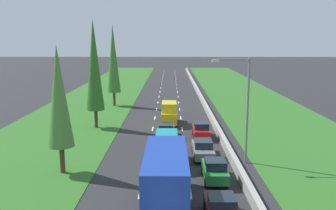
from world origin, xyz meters
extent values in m
plane|color=#28282B|center=(0.00, 60.00, 0.00)|extent=(300.00, 300.00, 0.00)
cube|color=#2D6623|center=(-12.65, 60.00, 0.02)|extent=(14.00, 140.00, 0.04)
cube|color=#2D6623|center=(14.35, 60.00, 0.02)|extent=(14.00, 140.00, 0.04)
cube|color=#9E9B93|center=(5.70, 60.00, 0.42)|extent=(0.44, 120.00, 0.85)
cube|color=white|center=(-1.75, 21.00, 0.01)|extent=(0.14, 2.00, 0.01)
cube|color=white|center=(-1.75, 27.00, 0.01)|extent=(0.14, 2.00, 0.01)
cube|color=white|center=(-1.75, 33.00, 0.01)|extent=(0.14, 2.00, 0.01)
cube|color=white|center=(-1.75, 39.00, 0.01)|extent=(0.14, 2.00, 0.01)
cube|color=white|center=(-1.75, 45.00, 0.01)|extent=(0.14, 2.00, 0.01)
cube|color=white|center=(-1.75, 51.00, 0.01)|extent=(0.14, 2.00, 0.01)
cube|color=white|center=(-1.75, 57.00, 0.01)|extent=(0.14, 2.00, 0.01)
cube|color=white|center=(-1.75, 63.00, 0.01)|extent=(0.14, 2.00, 0.01)
cube|color=white|center=(-1.75, 69.00, 0.01)|extent=(0.14, 2.00, 0.01)
cube|color=white|center=(-1.75, 75.00, 0.01)|extent=(0.14, 2.00, 0.01)
cube|color=white|center=(-1.75, 81.00, 0.01)|extent=(0.14, 2.00, 0.01)
cube|color=white|center=(-1.75, 87.00, 0.01)|extent=(0.14, 2.00, 0.01)
cube|color=white|center=(-1.75, 93.00, 0.01)|extent=(0.14, 2.00, 0.01)
cube|color=white|center=(-1.75, 99.00, 0.01)|extent=(0.14, 2.00, 0.01)
cube|color=white|center=(-1.75, 105.00, 0.01)|extent=(0.14, 2.00, 0.01)
cube|color=white|center=(-1.75, 111.00, 0.01)|extent=(0.14, 2.00, 0.01)
cube|color=white|center=(-1.75, 117.00, 0.01)|extent=(0.14, 2.00, 0.01)
cube|color=white|center=(1.75, 21.00, 0.01)|extent=(0.14, 2.00, 0.01)
cube|color=white|center=(1.75, 27.00, 0.01)|extent=(0.14, 2.00, 0.01)
cube|color=white|center=(1.75, 33.00, 0.01)|extent=(0.14, 2.00, 0.01)
cube|color=white|center=(1.75, 39.00, 0.01)|extent=(0.14, 2.00, 0.01)
cube|color=white|center=(1.75, 45.00, 0.01)|extent=(0.14, 2.00, 0.01)
cube|color=white|center=(1.75, 51.00, 0.01)|extent=(0.14, 2.00, 0.01)
cube|color=white|center=(1.75, 57.00, 0.01)|extent=(0.14, 2.00, 0.01)
cube|color=white|center=(1.75, 63.00, 0.01)|extent=(0.14, 2.00, 0.01)
cube|color=white|center=(1.75, 69.00, 0.01)|extent=(0.14, 2.00, 0.01)
cube|color=white|center=(1.75, 75.00, 0.01)|extent=(0.14, 2.00, 0.01)
cube|color=white|center=(1.75, 81.00, 0.01)|extent=(0.14, 2.00, 0.01)
cube|color=white|center=(1.75, 87.00, 0.01)|extent=(0.14, 2.00, 0.01)
cube|color=white|center=(1.75, 93.00, 0.01)|extent=(0.14, 2.00, 0.01)
cube|color=white|center=(1.75, 99.00, 0.01)|extent=(0.14, 2.00, 0.01)
cube|color=white|center=(1.75, 105.00, 0.01)|extent=(0.14, 2.00, 0.01)
cube|color=white|center=(1.75, 111.00, 0.01)|extent=(0.14, 2.00, 0.01)
cube|color=white|center=(1.75, 117.00, 0.01)|extent=(0.14, 2.00, 0.01)
cube|color=maroon|center=(3.29, 17.08, 0.70)|extent=(1.68, 3.90, 0.76)
cube|color=#19232D|center=(3.29, 16.78, 1.40)|extent=(1.52, 1.60, 0.64)
cylinder|color=black|center=(2.53, 18.28, 0.32)|extent=(0.22, 0.64, 0.64)
cylinder|color=black|center=(4.05, 18.28, 0.32)|extent=(0.22, 0.64, 0.64)
cube|color=black|center=(0.10, 18.25, 0.60)|extent=(2.20, 9.40, 0.56)
cube|color=orange|center=(0.10, 21.85, 2.13)|extent=(2.40, 2.20, 2.50)
cube|color=#19389E|center=(0.10, 17.15, 2.53)|extent=(2.44, 7.20, 3.30)
cylinder|color=black|center=(-1.02, 21.55, 0.32)|extent=(0.22, 0.64, 0.64)
cylinder|color=black|center=(1.22, 21.55, 0.32)|extent=(0.22, 0.64, 0.64)
cube|color=#237A33|center=(3.70, 23.30, 0.70)|extent=(1.68, 3.90, 0.76)
cube|color=#19232D|center=(3.70, 23.00, 1.40)|extent=(1.52, 1.60, 0.64)
cylinder|color=black|center=(2.94, 24.51, 0.32)|extent=(0.22, 0.64, 0.64)
cylinder|color=black|center=(4.46, 24.51, 0.32)|extent=(0.22, 0.64, 0.64)
cylinder|color=black|center=(2.94, 22.09, 0.32)|extent=(0.22, 0.64, 0.64)
cylinder|color=black|center=(4.46, 22.09, 0.32)|extent=(0.22, 0.64, 0.64)
cube|color=teal|center=(0.04, 26.91, 1.02)|extent=(1.90, 4.90, 1.40)
cube|color=teal|center=(0.04, 26.61, 2.27)|extent=(1.80, 3.10, 1.10)
cylinder|color=black|center=(-0.83, 28.43, 0.32)|extent=(0.22, 0.64, 0.64)
cylinder|color=black|center=(0.91, 28.43, 0.32)|extent=(0.22, 0.64, 0.64)
cylinder|color=black|center=(-0.83, 25.39, 0.32)|extent=(0.22, 0.64, 0.64)
cylinder|color=black|center=(0.91, 25.39, 0.32)|extent=(0.22, 0.64, 0.64)
cube|color=slate|center=(3.28, 28.70, 0.68)|extent=(1.76, 4.50, 0.72)
cube|color=#19232D|center=(3.28, 28.55, 1.34)|extent=(1.56, 1.90, 0.60)
cylinder|color=black|center=(2.48, 30.09, 0.32)|extent=(0.22, 0.64, 0.64)
cylinder|color=black|center=(4.08, 30.09, 0.32)|extent=(0.22, 0.64, 0.64)
cylinder|color=black|center=(2.48, 27.30, 0.32)|extent=(0.22, 0.64, 0.64)
cylinder|color=black|center=(4.08, 27.30, 0.32)|extent=(0.22, 0.64, 0.64)
cube|color=slate|center=(-0.10, 34.95, 0.68)|extent=(1.76, 4.50, 0.72)
cube|color=#19232D|center=(-0.10, 34.80, 1.34)|extent=(1.56, 1.90, 0.60)
cylinder|color=black|center=(-0.90, 36.35, 0.32)|extent=(0.22, 0.64, 0.64)
cylinder|color=black|center=(0.70, 36.35, 0.32)|extent=(0.22, 0.64, 0.64)
cylinder|color=black|center=(-0.90, 33.56, 0.32)|extent=(0.22, 0.64, 0.64)
cylinder|color=black|center=(0.70, 33.56, 0.32)|extent=(0.22, 0.64, 0.64)
cube|color=yellow|center=(0.21, 41.54, 1.02)|extent=(1.90, 4.90, 1.40)
cube|color=yellow|center=(0.21, 41.24, 2.27)|extent=(1.80, 3.10, 1.10)
cylinder|color=black|center=(-0.66, 43.05, 0.32)|extent=(0.22, 0.64, 0.64)
cylinder|color=black|center=(1.08, 43.05, 0.32)|extent=(0.22, 0.64, 0.64)
cylinder|color=black|center=(-0.66, 40.02, 0.32)|extent=(0.22, 0.64, 0.64)
cylinder|color=black|center=(1.08, 40.02, 0.32)|extent=(0.22, 0.64, 0.64)
cube|color=red|center=(3.66, 35.27, 0.70)|extent=(1.68, 3.90, 0.76)
cube|color=#19232D|center=(3.66, 34.97, 1.40)|extent=(1.52, 1.60, 0.64)
cylinder|color=black|center=(2.90, 36.47, 0.32)|extent=(0.22, 0.64, 0.64)
cylinder|color=black|center=(4.42, 36.47, 0.32)|extent=(0.22, 0.64, 0.64)
cylinder|color=black|center=(2.90, 34.06, 0.32)|extent=(0.22, 0.64, 0.64)
cylinder|color=black|center=(4.42, 34.06, 0.32)|extent=(0.22, 0.64, 0.64)
cylinder|color=#4C3823|center=(-8.22, 24.79, 1.10)|extent=(0.39, 0.39, 2.20)
cone|color=#4C7F38|center=(-8.22, 24.79, 6.17)|extent=(2.05, 2.05, 7.94)
cylinder|color=#4C3823|center=(-8.54, 39.56, 1.10)|extent=(0.40, 0.40, 2.20)
cone|color=#2D6623|center=(-8.54, 39.56, 7.50)|extent=(2.12, 2.12, 10.60)
cylinder|color=#4C3823|center=(-8.58, 53.99, 1.10)|extent=(0.40, 0.40, 2.20)
cone|color=#3D752D|center=(-8.58, 53.99, 7.45)|extent=(2.12, 2.12, 10.51)
cylinder|color=gray|center=(6.84, 27.27, 4.50)|extent=(0.20, 0.20, 9.00)
cylinder|color=gray|center=(5.44, 27.27, 8.85)|extent=(2.80, 0.12, 0.12)
cube|color=silver|center=(4.04, 27.27, 8.75)|extent=(0.60, 0.28, 0.20)
camera|label=1|loc=(0.36, -2.47, 10.54)|focal=38.57mm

